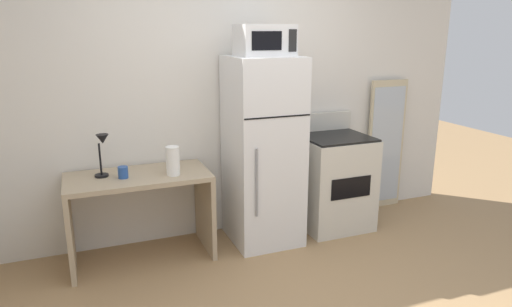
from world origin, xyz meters
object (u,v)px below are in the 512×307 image
object	(u,v)px
coffee_mug	(123,172)
refrigerator	(263,152)
desk	(140,200)
oven_range	(334,181)
desk_lamp	(102,148)
leaning_mirror	(386,145)
microwave	(264,40)
paper_towel_roll	(173,161)

from	to	relation	value
coffee_mug	refrigerator	size ratio (longest dim) A/B	0.06
desk	oven_range	size ratio (longest dim) A/B	1.06
desk_lamp	leaning_mirror	bearing A→B (deg)	4.07
coffee_mug	microwave	xyz separation A→B (m)	(1.23, 0.00, 1.02)
desk_lamp	microwave	world-z (taller)	microwave
desk	paper_towel_roll	bearing A→B (deg)	-22.36
refrigerator	microwave	size ratio (longest dim) A/B	3.67
leaning_mirror	refrigerator	bearing A→B (deg)	-169.94
desk_lamp	coffee_mug	bearing A→B (deg)	-32.67
coffee_mug	desk	bearing A→B (deg)	21.08
refrigerator	oven_range	bearing A→B (deg)	1.46
paper_towel_roll	oven_range	distance (m)	1.65
coffee_mug	leaning_mirror	distance (m)	2.79
desk_lamp	paper_towel_roll	distance (m)	0.57
paper_towel_roll	microwave	size ratio (longest dim) A/B	0.52
paper_towel_roll	microwave	bearing A→B (deg)	4.67
paper_towel_roll	desk	bearing A→B (deg)	157.64
desk_lamp	microwave	distance (m)	1.60
paper_towel_roll	microwave	xyz separation A→B (m)	(0.83, 0.07, 0.95)
desk	microwave	size ratio (longest dim) A/B	2.52
oven_range	leaning_mirror	world-z (taller)	leaning_mirror
paper_towel_roll	oven_range	size ratio (longest dim) A/B	0.22
desk_lamp	oven_range	distance (m)	2.19
microwave	desk	bearing A→B (deg)	177.68
leaning_mirror	microwave	bearing A→B (deg)	-169.18
desk_lamp	leaning_mirror	world-z (taller)	leaning_mirror
leaning_mirror	desk_lamp	bearing A→B (deg)	-175.93
desk_lamp	coffee_mug	xyz separation A→B (m)	(0.14, -0.09, -0.19)
microwave	oven_range	distance (m)	1.55
desk	microwave	xyz separation A→B (m)	(1.11, -0.04, 1.30)
desk_lamp	paper_towel_roll	world-z (taller)	desk_lamp
desk_lamp	oven_range	bearing A→B (deg)	-1.29
microwave	coffee_mug	bearing A→B (deg)	-179.97
leaning_mirror	desk	bearing A→B (deg)	-174.60
paper_towel_roll	oven_range	world-z (taller)	oven_range
desk	microwave	world-z (taller)	microwave
desk_lamp	oven_range	size ratio (longest dim) A/B	0.32
microwave	oven_range	xyz separation A→B (m)	(0.76, 0.04, -1.35)
microwave	oven_range	world-z (taller)	microwave
desk	coffee_mug	distance (m)	0.30
paper_towel_roll	leaning_mirror	xyz separation A→B (m)	(2.38, 0.36, -0.17)
paper_towel_roll	refrigerator	bearing A→B (deg)	6.11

